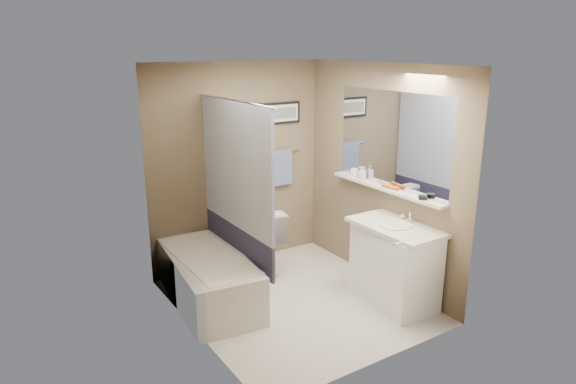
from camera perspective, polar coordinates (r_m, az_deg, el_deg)
ground at (r=5.46m, az=0.87°, el=-12.06°), size 2.50×2.50×0.00m
ceiling at (r=4.81m, az=1.00°, el=13.78°), size 2.20×2.50×0.04m
wall_back at (r=6.03m, az=-5.58°, el=2.85°), size 2.20×0.04×2.40m
wall_front at (r=4.09m, az=10.57°, el=-3.84°), size 2.20×0.04×2.40m
wall_left at (r=4.52m, az=-10.54°, el=-1.90°), size 0.04×2.50×2.40m
wall_right at (r=5.66m, az=10.07°, el=1.78°), size 0.04×2.50×2.40m
tile_surround at (r=5.02m, az=-12.75°, el=-2.59°), size 0.02×1.55×2.00m
curtain_rod at (r=5.07m, az=-6.05°, el=10.07°), size 0.02×1.55×0.02m
curtain_upper at (r=5.18m, az=-5.84°, el=2.90°), size 0.03×1.45×1.28m
curtain_lower at (r=5.42m, az=-5.59°, el=-5.57°), size 0.03×1.45×0.36m
mirror at (r=5.47m, az=11.43°, el=5.73°), size 0.02×1.60×1.00m
shelf at (r=5.55m, az=10.73°, el=0.39°), size 0.12×1.60×0.03m
towel_bar at (r=6.26m, az=-1.06°, el=4.35°), size 0.60×0.02×0.02m
towel at (r=6.28m, az=-0.96°, el=2.71°), size 0.34×0.05×0.44m
art_frame at (r=6.20m, az=-1.17°, el=8.73°), size 0.62×0.02×0.26m
art_mat at (r=6.18m, az=-1.10°, el=8.71°), size 0.56×0.00×0.20m
art_image at (r=6.18m, az=-1.08°, el=8.71°), size 0.50×0.00×0.13m
door at (r=4.53m, az=15.66°, el=-4.89°), size 0.80×0.02×2.00m
door_handle at (r=4.33m, az=12.21°, el=-5.61°), size 0.10×0.02×0.02m
bathtub at (r=5.42m, az=-8.82°, el=-9.53°), size 0.86×1.57×0.50m
tub_rim at (r=5.31m, az=-8.93°, el=-7.10°), size 0.56×1.36×0.02m
toilet at (r=6.04m, az=-3.25°, el=-5.09°), size 0.57×0.84×0.79m
vanity at (r=5.40m, az=11.72°, el=-8.01°), size 0.59×0.95×0.80m
countertop at (r=5.24m, az=11.90°, el=-3.84°), size 0.54×0.96×0.04m
sink_basin at (r=5.22m, az=11.84°, el=-3.57°), size 0.34×0.34×0.01m
faucet_spout at (r=5.34m, az=13.40°, el=-2.73°), size 0.02×0.02×0.10m
faucet_knob at (r=5.42m, az=12.63°, el=-2.65°), size 0.05×0.05×0.05m
candle_bowl_near at (r=5.18m, az=14.77°, el=-0.58°), size 0.09×0.09×0.04m
hair_brush_front at (r=5.48m, az=11.30°, el=0.58°), size 0.07×0.22×0.04m
pink_comb at (r=5.65m, az=9.67°, el=0.93°), size 0.03×0.16×0.01m
glass_jar at (r=5.90m, az=7.36°, el=2.13°), size 0.08×0.08×0.10m
soap_bottle at (r=5.79m, az=8.22°, el=2.09°), size 0.07×0.07×0.15m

